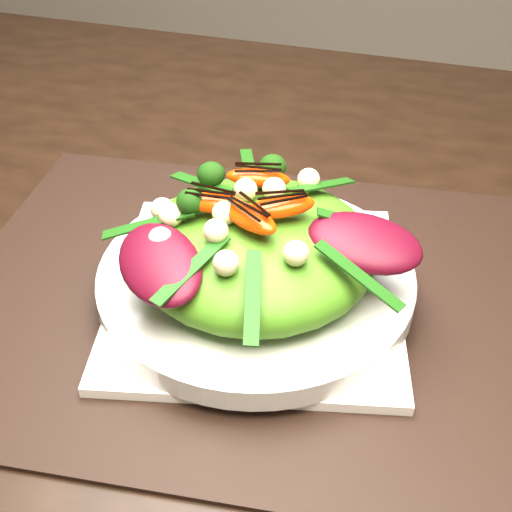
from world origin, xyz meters
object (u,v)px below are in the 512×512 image
(dining_table, at_px, (161,211))
(placemat, at_px, (256,297))
(salad_bowl, at_px, (256,278))
(orange_segment, at_px, (242,199))
(plate_base, at_px, (256,291))
(lettuce_mound, at_px, (256,249))

(dining_table, bearing_deg, placemat, -40.78)
(placemat, bearing_deg, salad_bowl, 0.00)
(dining_table, distance_m, orange_segment, 0.21)
(plate_base, bearing_deg, dining_table, 139.22)
(placemat, xyz_separation_m, salad_bowl, (0.00, 0.00, 0.02))
(plate_base, xyz_separation_m, lettuce_mound, (0.00, 0.00, 0.05))
(dining_table, height_order, salad_bowl, dining_table)
(salad_bowl, bearing_deg, dining_table, 139.22)
(placemat, bearing_deg, orange_segment, 144.32)
(lettuce_mound, relative_size, orange_segment, 3.67)
(lettuce_mound, bearing_deg, placemat, 0.00)
(plate_base, distance_m, salad_bowl, 0.01)
(plate_base, distance_m, lettuce_mound, 0.05)
(salad_bowl, bearing_deg, placemat, 0.00)
(plate_base, height_order, orange_segment, orange_segment)
(plate_base, relative_size, orange_segment, 4.52)
(dining_table, bearing_deg, lettuce_mound, -40.78)
(lettuce_mound, height_order, orange_segment, orange_segment)
(salad_bowl, bearing_deg, plate_base, 0.00)
(dining_table, xyz_separation_m, orange_segment, (0.13, -0.12, 0.12))
(orange_segment, bearing_deg, dining_table, 138.68)
(dining_table, height_order, placemat, dining_table)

